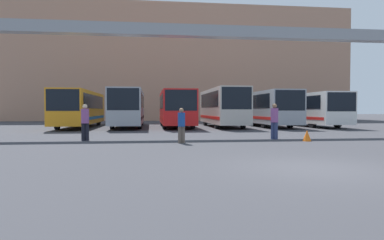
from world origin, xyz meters
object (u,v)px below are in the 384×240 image
(bus_slot_2, at_px, (176,107))
(bus_slot_5, at_px, (308,108))
(bus_slot_1, at_px, (129,106))
(pedestrian_near_center, at_px, (181,125))
(bus_slot_3, at_px, (222,105))
(pedestrian_mid_right, at_px, (85,121))
(bus_slot_4, at_px, (264,107))
(bus_slot_0, at_px, (80,107))
(traffic_cone, at_px, (307,136))
(pedestrian_mid_left, at_px, (274,120))

(bus_slot_2, bearing_deg, bus_slot_5, 3.01)
(bus_slot_1, bearing_deg, pedestrian_near_center, -77.65)
(bus_slot_3, bearing_deg, pedestrian_mid_right, -127.75)
(bus_slot_4, relative_size, bus_slot_5, 1.07)
(bus_slot_4, xyz_separation_m, bus_slot_5, (4.16, -0.41, -0.08))
(bus_slot_0, distance_m, traffic_cone, 20.26)
(pedestrian_near_center, distance_m, traffic_cone, 6.24)
(bus_slot_2, relative_size, bus_slot_5, 0.89)
(bus_slot_4, bearing_deg, bus_slot_1, 179.82)
(bus_slot_0, height_order, pedestrian_mid_right, bus_slot_0)
(pedestrian_mid_left, bearing_deg, pedestrian_mid_right, -138.58)
(bus_slot_0, height_order, bus_slot_5, bus_slot_0)
(pedestrian_near_center, relative_size, traffic_cone, 2.93)
(bus_slot_5, height_order, traffic_cone, bus_slot_5)
(pedestrian_mid_left, relative_size, pedestrian_mid_right, 1.02)
(pedestrian_mid_left, height_order, traffic_cone, pedestrian_mid_left)
(bus_slot_4, relative_size, pedestrian_near_center, 7.60)
(bus_slot_0, bearing_deg, bus_slot_3, -3.78)
(bus_slot_2, distance_m, bus_slot_3, 4.16)
(bus_slot_4, bearing_deg, bus_slot_5, -5.59)
(pedestrian_mid_right, height_order, pedestrian_near_center, pedestrian_mid_right)
(bus_slot_5, bearing_deg, bus_slot_4, 174.41)
(bus_slot_3, relative_size, pedestrian_mid_right, 5.59)
(bus_slot_1, xyz_separation_m, bus_slot_2, (4.16, -1.10, -0.05))
(bus_slot_5, distance_m, pedestrian_near_center, 19.97)
(bus_slot_1, bearing_deg, bus_slot_0, -176.27)
(bus_slot_2, bearing_deg, bus_slot_0, 174.30)
(bus_slot_3, distance_m, pedestrian_mid_right, 15.73)
(pedestrian_mid_left, bearing_deg, traffic_cone, -2.90)
(bus_slot_0, height_order, bus_slot_1, bus_slot_1)
(pedestrian_mid_left, distance_m, traffic_cone, 1.87)
(bus_slot_1, relative_size, pedestrian_mid_right, 6.79)
(pedestrian_near_center, xyz_separation_m, traffic_cone, (6.21, 0.24, -0.58))
(bus_slot_3, distance_m, pedestrian_near_center, 15.12)
(bus_slot_3, relative_size, pedestrian_mid_left, 5.48)
(bus_slot_2, height_order, pedestrian_near_center, bus_slot_2)
(pedestrian_mid_right, height_order, traffic_cone, pedestrian_mid_right)
(bus_slot_3, xyz_separation_m, pedestrian_mid_right, (-9.61, -12.41, -0.95))
(pedestrian_mid_right, bearing_deg, bus_slot_5, 24.78)
(bus_slot_4, distance_m, traffic_cone, 15.41)
(bus_slot_2, distance_m, bus_slot_4, 8.38)
(pedestrian_mid_left, height_order, pedestrian_mid_right, pedestrian_mid_left)
(bus_slot_5, xyz_separation_m, pedestrian_mid_right, (-17.93, -13.06, -0.76))
(bus_slot_3, distance_m, bus_slot_4, 4.29)
(traffic_cone, bearing_deg, bus_slot_0, 132.79)
(bus_slot_0, bearing_deg, bus_slot_4, 0.80)
(bus_slot_4, xyz_separation_m, traffic_cone, (-2.91, -15.06, -1.53))
(pedestrian_mid_right, xyz_separation_m, traffic_cone, (10.86, -1.59, -0.69))
(bus_slot_5, relative_size, traffic_cone, 20.82)
(bus_slot_2, distance_m, pedestrian_mid_right, 13.58)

